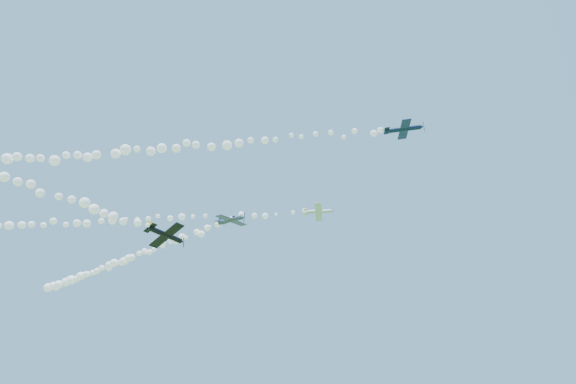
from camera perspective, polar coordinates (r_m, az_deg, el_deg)
The scene contains 7 objects.
plane_white at distance 99.69m, azimuth 3.62°, elevation -2.32°, with size 6.28×6.62×1.96m.
smoke_trail_white at distance 109.99m, azimuth -20.76°, elevation -3.28°, with size 79.86×36.24×2.76m, color white, non-canonical shape.
plane_navy at distance 74.96m, azimuth 13.58°, elevation 7.28°, with size 6.17×6.43×1.84m.
smoke_trail_navy at distance 78.55m, azimuth -13.37°, elevation 5.12°, with size 63.47×26.15×2.51m, color white, non-canonical shape.
plane_grey at distance 93.54m, azimuth -6.74°, elevation -3.30°, with size 7.02×7.40×2.75m.
smoke_trail_grey at distance 117.11m, azimuth -19.05°, elevation -7.71°, with size 62.14×10.69×3.17m, color white, non-canonical shape.
plane_black at distance 85.84m, azimuth -14.24°, elevation -4.96°, with size 8.10×7.71×2.72m.
Camera 1 is at (42.00, -74.13, 2.00)m, focal length 30.00 mm.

